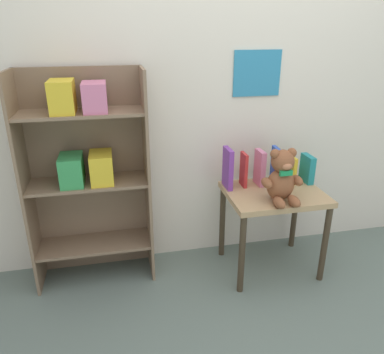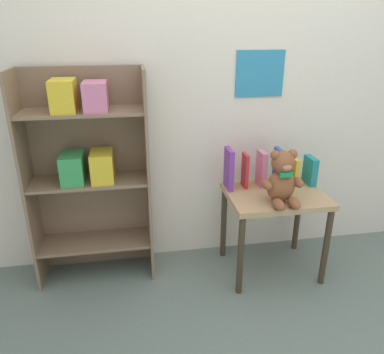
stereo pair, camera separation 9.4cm
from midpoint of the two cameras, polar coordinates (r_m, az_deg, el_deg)
wall_back at (r=2.53m, az=7.64°, el=14.64°), size 4.80×0.07×2.50m
bookshelf_side at (r=2.39m, az=-14.42°, el=1.81°), size 0.74×0.29×1.35m
display_table at (r=2.50m, az=13.51°, el=-4.22°), size 0.62×0.48×0.57m
teddy_bear at (r=2.29m, az=14.75°, el=-0.35°), size 0.25×0.23×0.33m
book_standing_purple at (r=2.44m, az=6.74°, el=1.23°), size 0.03×0.14×0.27m
book_standing_red at (r=2.48m, az=9.17°, el=0.98°), size 0.02×0.11×0.23m
book_standing_pink at (r=2.52m, az=11.59°, el=1.22°), size 0.04×0.12×0.24m
book_standing_blue at (r=2.55m, az=14.00°, el=1.44°), size 0.03×0.14×0.25m
book_standing_yellow at (r=2.62m, az=16.10°, el=0.95°), size 0.03×0.13×0.18m
book_standing_teal at (r=2.64m, az=18.53°, el=0.94°), size 0.04×0.14×0.19m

